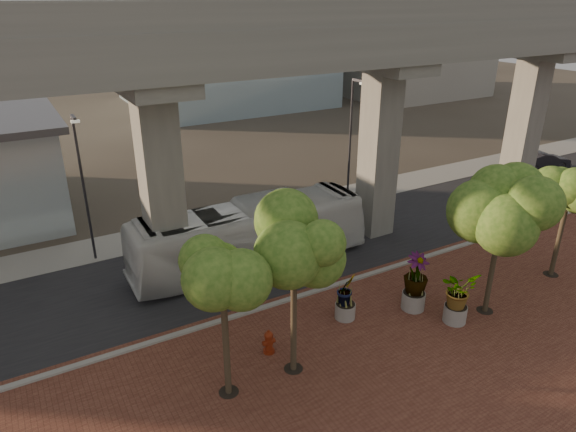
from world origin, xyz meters
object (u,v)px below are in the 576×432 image
parked_car (542,162)px  planter_front (458,292)px  fire_hydrant (269,342)px  transit_bus (250,235)px

parked_car → planter_front: planter_front is taller
parked_car → planter_front: bearing=129.6°
fire_hydrant → planter_front: size_ratio=0.42×
parked_car → fire_hydrant: 30.15m
transit_bus → planter_front: transit_bus is taller
parked_car → planter_front: 23.87m
planter_front → parked_car: bearing=27.9°
transit_bus → parked_car: size_ratio=2.76×
parked_car → fire_hydrant: bearing=119.2°
fire_hydrant → planter_front: planter_front is taller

